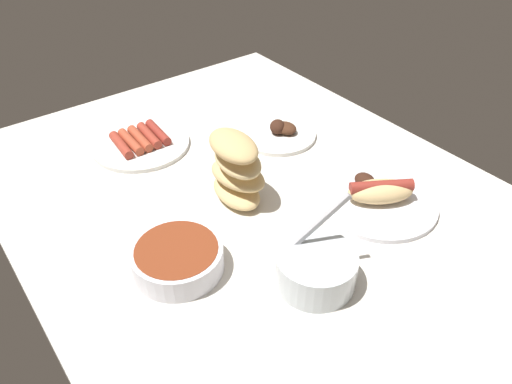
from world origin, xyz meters
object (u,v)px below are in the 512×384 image
at_px(plate_hotdog_assembled, 379,196).
at_px(bowl_coleslaw, 316,267).
at_px(bowl_chili, 177,258).
at_px(plate_grilled_meat, 278,132).
at_px(bread_stack, 236,168).
at_px(plate_sausages, 141,142).

bearing_deg(plate_hotdog_assembled, bowl_coleslaw, 107.70).
xyz_separation_m(bowl_chili, plate_grilled_meat, (0.23, -0.41, -0.02)).
bearing_deg(bowl_chili, bowl_coleslaw, -134.62).
bearing_deg(bowl_coleslaw, bowl_chili, 45.38).
bearing_deg(bowl_chili, plate_hotdog_assembled, -102.03).
xyz_separation_m(bowl_chili, bowl_coleslaw, (-0.16, -0.16, 0.01)).
distance_m(bread_stack, plate_sausages, 0.31).
xyz_separation_m(bread_stack, plate_sausages, (0.29, 0.07, -0.06)).
distance_m(bread_stack, bowl_chili, 0.22).
distance_m(plate_hotdog_assembled, bowl_chili, 0.41).
distance_m(bread_stack, plate_hotdog_assembled, 0.29).
bearing_deg(plate_grilled_meat, bowl_coleslaw, 148.31).
height_order(bread_stack, bowl_chili, bread_stack).
height_order(bread_stack, bowl_coleslaw, bowl_coleslaw).
xyz_separation_m(plate_sausages, plate_grilled_meat, (-0.16, -0.28, -0.00)).
xyz_separation_m(plate_sausages, bowl_coleslaw, (-0.55, -0.04, 0.02)).
distance_m(plate_hotdog_assembled, bowl_coleslaw, 0.25).
xyz_separation_m(plate_hotdog_assembled, bowl_chili, (0.09, 0.40, 0.01)).
bearing_deg(bread_stack, plate_grilled_meat, -58.22).
relative_size(bread_stack, plate_sausages, 0.64).
bearing_deg(plate_sausages, plate_hotdog_assembled, -149.62).
bearing_deg(plate_hotdog_assembled, bowl_chili, 77.97).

